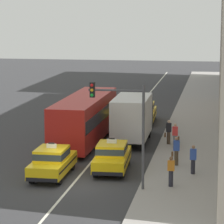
{
  "coord_description": "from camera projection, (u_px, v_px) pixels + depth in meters",
  "views": [
    {
      "loc": [
        7.52,
        -31.19,
        9.24
      ],
      "look_at": [
        -0.6,
        15.71,
        1.3
      ],
      "focal_mm": 99.61,
      "sensor_mm": 36.0,
      "label": 1
    }
  ],
  "objects": [
    {
      "name": "taxi_right_third",
      "position": [
        144.0,
        112.0,
        51.0
      ],
      "size": [
        1.99,
        4.63,
        1.96
      ],
      "color": "black",
      "rests_on": "ground"
    },
    {
      "name": "sedan_left_third",
      "position": [
        107.0,
        110.0,
        52.15
      ],
      "size": [
        1.82,
        4.33,
        1.58
      ],
      "color": "black",
      "rests_on": "ground"
    },
    {
      "name": "pedestrian_mid_block",
      "position": [
        168.0,
        132.0,
        42.09
      ],
      "size": [
        0.47,
        0.24,
        1.65
      ],
      "color": "#473828",
      "rests_on": "sidewalk_curb"
    },
    {
      "name": "pedestrian_near_crosswalk",
      "position": [
        193.0,
        159.0,
        34.48
      ],
      "size": [
        0.36,
        0.24,
        1.62
      ],
      "color": "#23232D",
      "rests_on": "sidewalk_curb"
    },
    {
      "name": "sidewalk_curb",
      "position": [
        191.0,
        132.0,
        46.73
      ],
      "size": [
        4.0,
        90.0,
        0.15
      ],
      "primitive_type": "cube",
      "color": "#9E9993",
      "rests_on": "ground"
    },
    {
      "name": "ground_plane",
      "position": [
        73.0,
        184.0,
        33.1
      ],
      "size": [
        160.0,
        160.0,
        0.0
      ],
      "primitive_type": "plane",
      "color": "#353538"
    },
    {
      "name": "box_truck_right_second",
      "position": [
        133.0,
        117.0,
        43.31
      ],
      "size": [
        2.36,
        6.99,
        3.27
      ],
      "color": "black",
      "rests_on": "ground"
    },
    {
      "name": "pedestrian_far_corner",
      "position": [
        175.0,
        136.0,
        40.99
      ],
      "size": [
        0.47,
        0.24,
        1.62
      ],
      "color": "slate",
      "rests_on": "sidewalk_curb"
    },
    {
      "name": "bus_left_second",
      "position": [
        85.0,
        117.0,
        43.01
      ],
      "size": [
        2.59,
        11.22,
        3.22
      ],
      "color": "black",
      "rests_on": "ground"
    },
    {
      "name": "lane_stripe_left_right",
      "position": [
        128.0,
        119.0,
        52.54
      ],
      "size": [
        0.14,
        80.0,
        0.01
      ],
      "primitive_type": "cube",
      "color": "silver",
      "rests_on": "ground"
    },
    {
      "name": "taxi_left_nearest",
      "position": [
        52.0,
        161.0,
        34.4
      ],
      "size": [
        1.85,
        4.57,
        1.96
      ],
      "color": "black",
      "rests_on": "ground"
    },
    {
      "name": "pedestrian_by_storefront",
      "position": [
        176.0,
        151.0,
        36.4
      ],
      "size": [
        0.47,
        0.24,
        1.68
      ],
      "color": "#473828",
      "rests_on": "sidewalk_curb"
    },
    {
      "name": "traffic_light_pole",
      "position": [
        124.0,
        118.0,
        31.21
      ],
      "size": [
        2.87,
        0.33,
        5.58
      ],
      "color": "#47474C",
      "rests_on": "ground"
    },
    {
      "name": "taxi_right_nearest",
      "position": [
        112.0,
        156.0,
        35.62
      ],
      "size": [
        2.03,
        4.64,
        1.96
      ],
      "color": "black",
      "rests_on": "ground"
    },
    {
      "name": "pedestrian_trailing",
      "position": [
        171.0,
        171.0,
        32.03
      ],
      "size": [
        0.36,
        0.24,
        1.58
      ],
      "color": "#23232D",
      "rests_on": "sidewalk_curb"
    }
  ]
}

